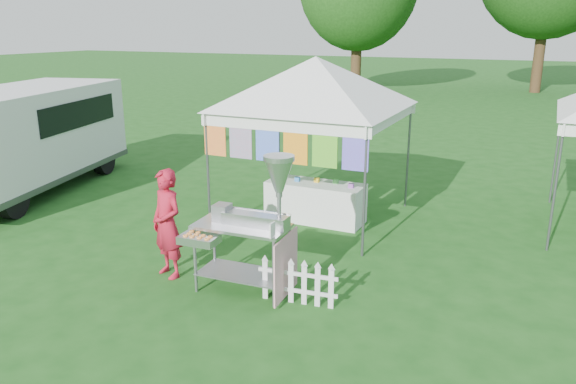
% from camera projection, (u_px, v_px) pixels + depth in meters
% --- Properties ---
extents(ground, '(120.00, 120.00, 0.00)m').
position_uv_depth(ground, '(216.00, 293.00, 7.69)').
color(ground, '#1A4D16').
rests_on(ground, ground).
extents(canopy_main, '(4.24, 4.24, 3.45)m').
position_uv_depth(canopy_main, '(316.00, 57.00, 9.88)').
color(canopy_main, '#59595E').
rests_on(canopy_main, ground).
extents(donut_cart, '(1.39, 1.02, 1.95)m').
position_uv_depth(donut_cart, '(255.00, 214.00, 7.35)').
color(donut_cart, gray).
rests_on(donut_cart, ground).
extents(vendor, '(0.68, 0.56, 1.60)m').
position_uv_depth(vendor, '(167.00, 224.00, 8.01)').
color(vendor, '#B6162D').
rests_on(vendor, ground).
extents(cargo_van, '(3.33, 5.71, 2.23)m').
position_uv_depth(cargo_van, '(25.00, 136.00, 12.25)').
color(cargo_van, silver).
rests_on(cargo_van, ground).
extents(picket_fence, '(1.07, 0.16, 0.56)m').
position_uv_depth(picket_fence, '(298.00, 283.00, 7.32)').
color(picket_fence, silver).
rests_on(picket_fence, ground).
extents(display_table, '(1.80, 0.70, 0.73)m').
position_uv_depth(display_table, '(315.00, 202.00, 10.45)').
color(display_table, white).
rests_on(display_table, ground).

